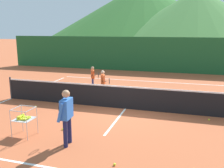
{
  "coord_description": "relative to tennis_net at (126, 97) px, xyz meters",
  "views": [
    {
      "loc": [
        2.33,
        -9.85,
        3.29
      ],
      "look_at": [
        -0.49,
        -0.32,
        1.1
      ],
      "focal_mm": 40.4,
      "sensor_mm": 36.0,
      "label": 1
    }
  ],
  "objects": [
    {
      "name": "line_baseline_far",
      "position": [
        0.0,
        5.91,
        -0.5
      ],
      "size": [
        11.3,
        0.08,
        0.01
      ],
      "primitive_type": "cube",
      "color": "white",
      "rests_on": "ground"
    },
    {
      "name": "hill_0",
      "position": [
        -11.57,
        70.33,
        7.99
      ],
      "size": [
        59.83,
        59.83,
        16.98
      ],
      "primitive_type": "cone",
      "color": "#2D6628",
      "rests_on": "ground"
    },
    {
      "name": "windscreen_fence",
      "position": [
        0.0,
        9.69,
        0.84
      ],
      "size": [
        24.87,
        0.08,
        2.68
      ],
      "primitive_type": "cube",
      "color": "#1E5B2D",
      "rests_on": "ground"
    },
    {
      "name": "tennis_ball_4",
      "position": [
        3.26,
        -0.49,
        -0.47
      ],
      "size": [
        0.07,
        0.07,
        0.07
      ],
      "primitive_type": "sphere",
      "color": "yellow",
      "rests_on": "ground"
    },
    {
      "name": "ball_cart",
      "position": [
        -2.4,
        -3.55,
        0.09
      ],
      "size": [
        0.58,
        0.58,
        0.9
      ],
      "color": "#B7B7BC",
      "rests_on": "ground"
    },
    {
      "name": "tennis_ball_0",
      "position": [
        -1.46,
        -2.82,
        -0.47
      ],
      "size": [
        0.07,
        0.07,
        0.07
      ],
      "primitive_type": "sphere",
      "color": "yellow",
      "rests_on": "ground"
    },
    {
      "name": "line_service_center",
      "position": [
        0.0,
        0.0,
        -0.5
      ],
      "size": [
        0.08,
        5.72,
        0.01
      ],
      "primitive_type": "cube",
      "color": "white",
      "rests_on": "ground"
    },
    {
      "name": "ground_plane",
      "position": [
        0.0,
        0.0,
        -0.5
      ],
      "size": [
        120.0,
        120.0,
        0.0
      ],
      "primitive_type": "plane",
      "color": "#B25633"
    },
    {
      "name": "tennis_ball_8",
      "position": [
        -3.73,
        -0.9,
        -0.47
      ],
      "size": [
        0.07,
        0.07,
        0.07
      ],
      "primitive_type": "sphere",
      "color": "yellow",
      "rests_on": "ground"
    },
    {
      "name": "line_sideline_west",
      "position": [
        -5.65,
        0.0,
        -0.5
      ],
      "size": [
        0.08,
        10.9,
        0.01
      ],
      "primitive_type": "cube",
      "color": "white",
      "rests_on": "ground"
    },
    {
      "name": "instructor",
      "position": [
        -0.83,
        -3.74,
        0.48
      ],
      "size": [
        0.47,
        0.73,
        1.63
      ],
      "color": "#191E4C",
      "rests_on": "ground"
    },
    {
      "name": "tennis_ball_7",
      "position": [
        0.8,
        -4.46,
        -0.47
      ],
      "size": [
        0.07,
        0.07,
        0.07
      ],
      "primitive_type": "sphere",
      "color": "yellow",
      "rests_on": "ground"
    },
    {
      "name": "student_0",
      "position": [
        -2.55,
        2.92,
        0.26
      ],
      "size": [
        0.58,
        0.52,
        1.27
      ],
      "color": "navy",
      "rests_on": "ground"
    },
    {
      "name": "tennis_net",
      "position": [
        0.0,
        0.0,
        0.0
      ],
      "size": [
        11.37,
        0.08,
        1.05
      ],
      "color": "#333338",
      "rests_on": "ground"
    },
    {
      "name": "student_1",
      "position": [
        -1.46,
        1.41,
        0.31
      ],
      "size": [
        0.57,
        0.56,
        1.34
      ],
      "color": "navy",
      "rests_on": "ground"
    },
    {
      "name": "hill_1",
      "position": [
        4.03,
        58.57,
        5.93
      ],
      "size": [
        45.37,
        45.37,
        12.86
      ],
      "primitive_type": "cone",
      "color": "#427A38",
      "rests_on": "ground"
    }
  ]
}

